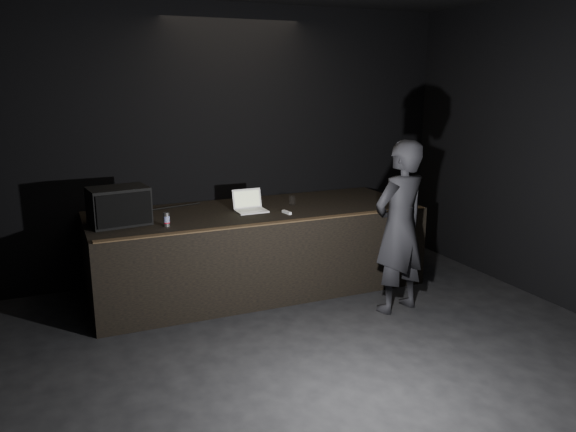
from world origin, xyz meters
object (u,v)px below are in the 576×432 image
at_px(stage_monitor, 119,206).
at_px(stage_riser, 256,249).
at_px(person, 399,227).
at_px(beer_can, 167,220).
at_px(laptop, 250,205).

bearing_deg(stage_monitor, stage_riser, -4.76).
xyz_separation_m(stage_riser, person, (1.21, -1.31, 0.47)).
bearing_deg(person, beer_can, -34.15).
xyz_separation_m(laptop, beer_can, (-1.08, -0.36, 0.01)).
bearing_deg(beer_can, stage_monitor, 146.32).
distance_m(stage_riser, beer_can, 1.35).
distance_m(beer_can, person, 2.55).
bearing_deg(person, laptop, -57.61).
height_order(laptop, person, person).
height_order(stage_monitor, beer_can, stage_monitor).
bearing_deg(laptop, stage_riser, 13.27).
distance_m(stage_riser, person, 1.84).
relative_size(stage_monitor, person, 0.35).
bearing_deg(stage_riser, stage_monitor, -177.32).
xyz_separation_m(beer_can, person, (2.37, -0.93, -0.11)).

